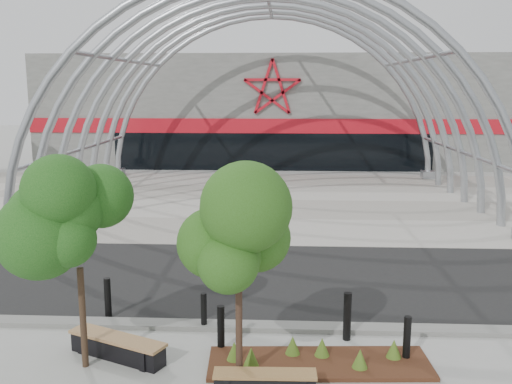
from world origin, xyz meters
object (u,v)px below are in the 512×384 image
street_tree_0 (77,226)px  bollard_2 (221,328)px  bench_0 (117,348)px  street_tree_1 (238,244)px  bench_1 (265,383)px

street_tree_0 → bollard_2: street_tree_0 is taller
bench_0 → bollard_2: (2.21, 0.49, 0.28)m
street_tree_0 → bollard_2: bearing=17.8°
bench_0 → street_tree_1: bearing=-18.7°
bench_0 → bollard_2: bearing=12.5°
bench_0 → bench_1: bearing=-21.1°
bench_1 → bollard_2: bollard_2 is taller
street_tree_1 → bench_0: size_ratio=1.71×
street_tree_0 → bollard_2: size_ratio=4.07×
bench_0 → bench_1: (3.25, -1.26, -0.04)m
street_tree_0 → bench_1: bearing=-12.6°
bench_0 → street_tree_0: bearing=-144.9°
street_tree_0 → street_tree_1: size_ratio=1.06×
bench_1 → bollard_2: (-1.04, 1.75, 0.32)m
street_tree_1 → bench_0: street_tree_1 is taller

